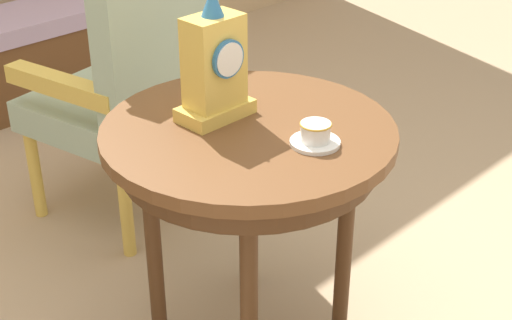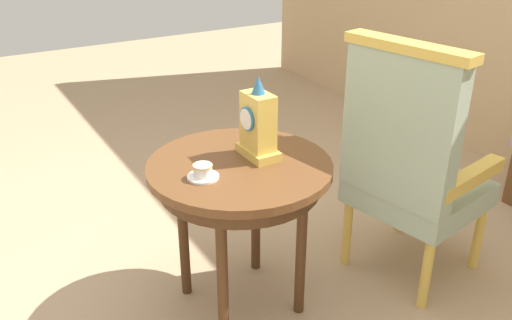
% 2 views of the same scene
% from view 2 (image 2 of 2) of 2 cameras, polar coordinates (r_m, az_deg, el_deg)
% --- Properties ---
extents(ground_plane, '(10.00, 10.00, 0.00)m').
position_cam_2_polar(ground_plane, '(2.60, -1.88, -13.51)').
color(ground_plane, tan).
extents(side_table, '(0.74, 0.74, 0.69)m').
position_cam_2_polar(side_table, '(2.22, -1.68, -2.14)').
color(side_table, brown).
rests_on(side_table, ground).
extents(teacup_left, '(0.12, 0.12, 0.06)m').
position_cam_2_polar(teacup_left, '(2.07, -5.51, -1.27)').
color(teacup_left, white).
rests_on(teacup_left, side_table).
extents(mantel_clock, '(0.19, 0.11, 0.34)m').
position_cam_2_polar(mantel_clock, '(2.19, 0.20, 3.62)').
color(mantel_clock, gold).
rests_on(mantel_clock, side_table).
extents(armchair, '(0.63, 0.62, 1.14)m').
position_cam_2_polar(armchair, '(2.50, 15.62, -0.20)').
color(armchair, '#9EB299').
rests_on(armchair, ground).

